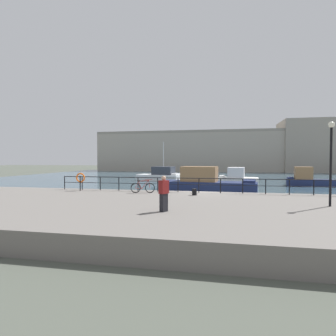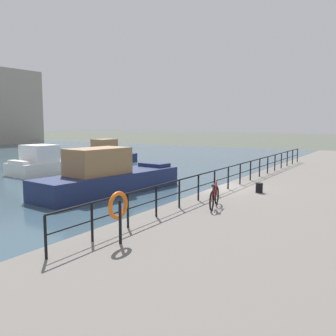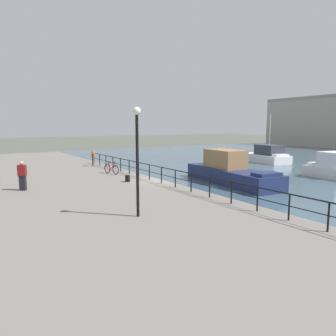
{
  "view_description": "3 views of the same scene",
  "coord_description": "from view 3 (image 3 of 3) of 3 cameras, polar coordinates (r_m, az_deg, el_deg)",
  "views": [
    {
      "loc": [
        1.64,
        -21.25,
        3.43
      ],
      "look_at": [
        -3.5,
        4.06,
        2.6
      ],
      "focal_mm": 29.73,
      "sensor_mm": 36.0,
      "label": 1
    },
    {
      "loc": [
        -16.98,
        -7.66,
        4.17
      ],
      "look_at": [
        -1.49,
        1.82,
        1.94
      ],
      "focal_mm": 40.73,
      "sensor_mm": 36.0,
      "label": 2
    },
    {
      "loc": [
        17.97,
        -11.1,
        4.63
      ],
      "look_at": [
        -1.91,
        1.9,
        1.39
      ],
      "focal_mm": 32.96,
      "sensor_mm": 36.0,
      "label": 3
    }
  ],
  "objects": [
    {
      "name": "ground_plane",
      "position": [
        21.62,
        -1.45,
        -4.61
      ],
      "size": [
        240.0,
        240.0,
        0.0
      ],
      "primitive_type": "plane",
      "color": "#4C5147"
    },
    {
      "name": "quay_promenade",
      "position": [
        19.01,
        -18.44,
        -5.25
      ],
      "size": [
        56.0,
        13.0,
        0.96
      ],
      "primitive_type": "cube",
      "color": "slate",
      "rests_on": "ground_plane"
    },
    {
      "name": "moored_red_daysailer",
      "position": [
        25.7,
        11.36,
        -0.63
      ],
      "size": [
        9.74,
        3.89,
        2.67
      ],
      "rotation": [
        0.0,
        0.0,
        -0.13
      ],
      "color": "navy",
      "rests_on": "water_basin"
    },
    {
      "name": "moored_cabin_cruiser",
      "position": [
        41.6,
        17.7,
        2.22
      ],
      "size": [
        7.08,
        3.95,
        6.09
      ],
      "rotation": [
        0.0,
        0.0,
        -0.17
      ],
      "color": "white",
      "rests_on": "water_basin"
    },
    {
      "name": "moored_white_yacht",
      "position": [
        31.46,
        28.69,
        -0.03
      ],
      "size": [
        5.33,
        3.36,
        2.33
      ],
      "rotation": [
        0.0,
        0.0,
        3.04
      ],
      "color": "white",
      "rests_on": "water_basin"
    },
    {
      "name": "quay_railing",
      "position": [
        19.77,
        -1.22,
        -0.76
      ],
      "size": [
        25.13,
        0.07,
        1.08
      ],
      "color": "black",
      "rests_on": "quay_promenade"
    },
    {
      "name": "parked_bicycle",
      "position": [
        24.22,
        -10.43,
        -0.14
      ],
      "size": [
        1.73,
        0.5,
        0.98
      ],
      "rotation": [
        0.0,
        0.0,
        0.25
      ],
      "color": "black",
      "rests_on": "quay_promenade"
    },
    {
      "name": "mooring_bollard",
      "position": [
        20.61,
        -7.5,
        -1.93
      ],
      "size": [
        0.32,
        0.32,
        0.44
      ],
      "primitive_type": "cylinder",
      "color": "black",
      "rests_on": "quay_promenade"
    },
    {
      "name": "life_ring_stand",
      "position": [
        29.08,
        -13.69,
        2.23
      ],
      "size": [
        0.75,
        0.16,
        1.4
      ],
      "color": "black",
      "rests_on": "quay_promenade"
    },
    {
      "name": "quay_lamp_post",
      "position": [
        12.32,
        -5.72,
        3.87
      ],
      "size": [
        0.32,
        0.32,
        4.41
      ],
      "color": "black",
      "rests_on": "quay_promenade"
    },
    {
      "name": "standing_person",
      "position": [
        19.48,
        -25.33,
        -1.26
      ],
      "size": [
        0.47,
        0.52,
        1.69
      ],
      "rotation": [
        0.0,
        0.0,
        2.6
      ],
      "color": "black",
      "rests_on": "quay_promenade"
    }
  ]
}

